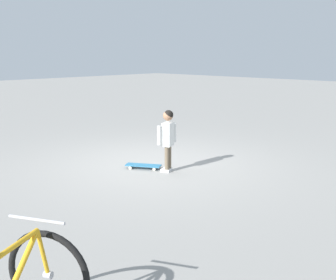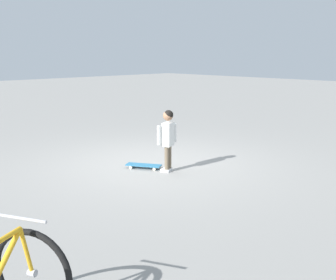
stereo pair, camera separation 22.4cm
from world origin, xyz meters
name	(u,v)px [view 1 (the left image)]	position (x,y,z in m)	size (l,w,h in m)	color
ground_plane	(152,164)	(0.00, 0.00, 0.00)	(50.00, 50.00, 0.00)	gray
child_person	(168,134)	(-0.18, -0.57, 0.66)	(0.41, 0.24, 1.06)	brown
skateboard	(143,166)	(-0.36, -0.15, 0.06)	(0.48, 0.63, 0.07)	teal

